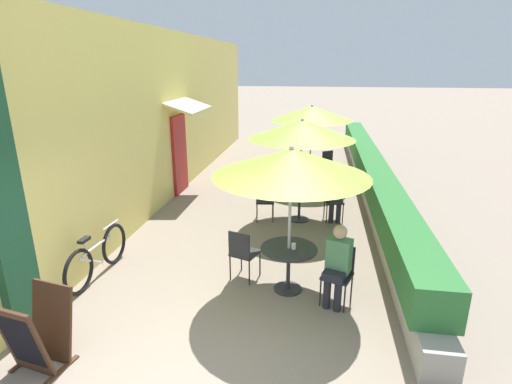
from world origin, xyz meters
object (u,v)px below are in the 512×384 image
(coffee_cup_near, at_px, (294,246))
(patio_table_mid, at_px, (300,197))
(patio_umbrella_mid, at_px, (302,130))
(patio_table_far, at_px, (310,165))
(patio_umbrella_far, at_px, (312,113))
(cafe_chair_near_left, at_px, (339,270))
(cafe_chair_mid_right, at_px, (334,197))
(patio_table_near, at_px, (289,258))
(menu_board, at_px, (38,332))
(cafe_chair_near_right, at_px, (243,251))
(seated_patron_mid_right, at_px, (335,192))
(cafe_chair_mid_left, at_px, (265,199))
(cafe_chair_far_left, at_px, (329,163))
(cafe_chair_far_right, at_px, (288,170))
(coffee_cup_mid, at_px, (303,187))
(seated_patron_near_left, at_px, (337,262))
(bicycle_leaning, at_px, (97,256))
(patio_umbrella_near, at_px, (291,163))

(coffee_cup_near, xyz_separation_m, patio_table_mid, (-0.06, 3.01, -0.21))
(patio_umbrella_mid, relative_size, patio_table_far, 2.64)
(patio_umbrella_mid, xyz_separation_m, patio_umbrella_far, (0.14, 2.96, 0.00))
(cafe_chair_near_left, xyz_separation_m, cafe_chair_mid_right, (0.01, 3.36, 0.00))
(patio_table_near, distance_m, menu_board, 3.43)
(cafe_chair_near_right, height_order, seated_patron_mid_right, seated_patron_mid_right)
(patio_table_mid, bearing_deg, patio_table_far, 87.29)
(patio_table_near, bearing_deg, cafe_chair_near_left, -14.08)
(cafe_chair_mid_left, xyz_separation_m, patio_umbrella_far, (0.90, 3.15, 1.54))
(patio_table_far, bearing_deg, cafe_chair_near_right, -98.96)
(cafe_chair_mid_right, bearing_deg, cafe_chair_far_left, -97.62)
(patio_table_near, distance_m, patio_table_far, 5.95)
(patio_umbrella_far, xyz_separation_m, cafe_chair_far_right, (-0.58, -0.52, -1.54))
(coffee_cup_mid, height_order, cafe_chair_far_left, cafe_chair_far_left)
(patio_table_mid, relative_size, coffee_cup_mid, 9.68)
(cafe_chair_far_right, bearing_deg, patio_table_mid, -115.90)
(patio_umbrella_far, bearing_deg, coffee_cup_near, -90.75)
(seated_patron_near_left, bearing_deg, coffee_cup_near, -3.33)
(coffee_cup_mid, distance_m, menu_board, 5.86)
(seated_patron_near_left, xyz_separation_m, bicycle_leaning, (-3.86, 0.21, -0.31))
(menu_board, bearing_deg, bicycle_leaning, 112.51)
(patio_table_near, xyz_separation_m, cafe_chair_mid_right, (0.77, 3.17, -0.03))
(seated_patron_near_left, distance_m, coffee_cup_mid, 3.41)
(cafe_chair_near_right, xyz_separation_m, cafe_chair_mid_right, (1.52, 2.98, 0.00))
(seated_patron_mid_right, height_order, cafe_chair_far_left, seated_patron_mid_right)
(cafe_chair_mid_left, bearing_deg, cafe_chair_mid_right, 5.63)
(cafe_chair_mid_right, xyz_separation_m, bicycle_leaning, (-3.91, -3.26, -0.14))
(cafe_chair_mid_right, bearing_deg, cafe_chair_near_right, 54.69)
(cafe_chair_mid_right, bearing_deg, coffee_cup_mid, 1.81)
(patio_umbrella_near, bearing_deg, patio_table_far, 88.53)
(cafe_chair_mid_left, xyz_separation_m, patio_table_far, (0.90, 3.15, 0.03))
(patio_table_far, bearing_deg, cafe_chair_near_left, -84.39)
(cafe_chair_near_right, xyz_separation_m, cafe_chair_far_left, (1.49, 6.28, 0.00))
(cafe_chair_far_left, relative_size, menu_board, 0.93)
(cafe_chair_near_right, relative_size, patio_umbrella_far, 0.38)
(coffee_cup_near, bearing_deg, cafe_chair_near_right, 165.77)
(coffee_cup_near, relative_size, coffee_cup_mid, 1.00)
(coffee_cup_mid, height_order, cafe_chair_far_right, cafe_chair_far_right)
(cafe_chair_far_left, xyz_separation_m, cafe_chair_far_right, (-1.16, -1.04, 0.00))
(cafe_chair_near_left, distance_m, patio_umbrella_far, 6.36)
(seated_patron_near_left, xyz_separation_m, menu_board, (-3.43, -1.81, -0.22))
(seated_patron_near_left, height_order, cafe_chair_mid_left, seated_patron_near_left)
(patio_table_mid, xyz_separation_m, cafe_chair_mid_left, (-0.76, -0.19, -0.03))
(patio_umbrella_near, bearing_deg, patio_table_mid, 89.77)
(cafe_chair_near_right, relative_size, menu_board, 0.93)
(patio_table_far, bearing_deg, patio_umbrella_near, -91.47)
(bicycle_leaning, bearing_deg, patio_umbrella_near, 4.11)
(cafe_chair_mid_right, bearing_deg, coffee_cup_near, 69.50)
(patio_table_far, distance_m, cafe_chair_far_right, 0.78)
(patio_umbrella_mid, xyz_separation_m, cafe_chair_mid_left, (-0.76, -0.19, -1.54))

